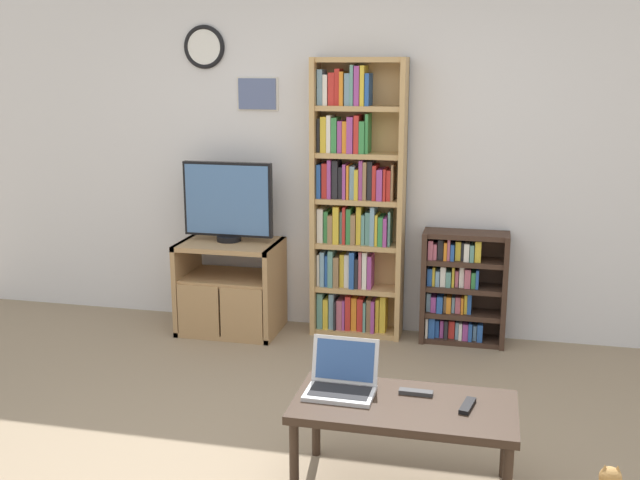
# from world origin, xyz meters

# --- Properties ---
(wall_back) EXTENTS (6.41, 0.09, 2.60)m
(wall_back) POSITION_xyz_m (-0.01, 2.29, 1.30)
(wall_back) COLOR silver
(wall_back) RESTS_ON ground_plane
(tv_stand) EXTENTS (0.73, 0.52, 0.68)m
(tv_stand) POSITION_xyz_m (-0.85, 1.96, 0.34)
(tv_stand) COLOR tan
(tv_stand) RESTS_ON ground_plane
(television) EXTENTS (0.67, 0.18, 0.59)m
(television) POSITION_xyz_m (-0.86, 2.00, 0.98)
(television) COLOR black
(television) RESTS_ON tv_stand
(bookshelf_tall) EXTENTS (0.66, 0.24, 2.01)m
(bookshelf_tall) POSITION_xyz_m (0.05, 2.13, 0.97)
(bookshelf_tall) COLOR tan
(bookshelf_tall) RESTS_ON ground_plane
(bookshelf_short) EXTENTS (0.60, 0.25, 0.81)m
(bookshelf_short) POSITION_xyz_m (0.83, 2.13, 0.40)
(bookshelf_short) COLOR #3D281E
(bookshelf_short) RESTS_ON ground_plane
(coffee_table) EXTENTS (1.02, 0.52, 0.44)m
(coffee_table) POSITION_xyz_m (0.67, 0.09, 0.39)
(coffee_table) COLOR #332319
(coffee_table) RESTS_ON ground_plane
(laptop) EXTENTS (0.33, 0.27, 0.24)m
(laptop) POSITION_xyz_m (0.36, 0.15, 0.50)
(laptop) COLOR silver
(laptop) RESTS_ON coffee_table
(remote_near_laptop) EXTENTS (0.16, 0.05, 0.02)m
(remote_near_laptop) POSITION_xyz_m (0.71, 0.19, 0.45)
(remote_near_laptop) COLOR #38383A
(remote_near_laptop) RESTS_ON coffee_table
(remote_far_from_laptop) EXTENTS (0.08, 0.17, 0.02)m
(remote_far_from_laptop) POSITION_xyz_m (0.95, 0.10, 0.45)
(remote_far_from_laptop) COLOR black
(remote_far_from_laptop) RESTS_ON coffee_table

